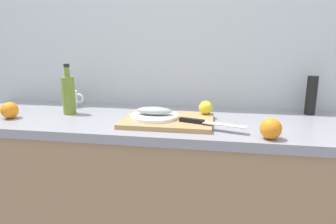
# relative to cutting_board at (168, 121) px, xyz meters

# --- Properties ---
(back_wall) EXTENTS (3.20, 0.05, 2.50)m
(back_wall) POSITION_rel_cutting_board_xyz_m (-0.09, 0.40, 0.34)
(back_wall) COLOR silver
(back_wall) RESTS_ON ground_plane
(kitchen_counter) EXTENTS (2.00, 0.60, 0.90)m
(kitchen_counter) POSITION_rel_cutting_board_xyz_m (-0.09, 0.08, -0.46)
(kitchen_counter) COLOR #9E7A56
(kitchen_counter) RESTS_ON ground_plane
(cutting_board) EXTENTS (0.40, 0.30, 0.02)m
(cutting_board) POSITION_rel_cutting_board_xyz_m (0.00, 0.00, 0.00)
(cutting_board) COLOR tan
(cutting_board) RESTS_ON kitchen_counter
(white_plate) EXTENTS (0.22, 0.22, 0.01)m
(white_plate) POSITION_rel_cutting_board_xyz_m (-0.06, 0.00, 0.02)
(white_plate) COLOR white
(white_plate) RESTS_ON cutting_board
(fish_fillet) EXTENTS (0.17, 0.07, 0.04)m
(fish_fillet) POSITION_rel_cutting_board_xyz_m (-0.06, 0.00, 0.04)
(fish_fillet) COLOR #999E99
(fish_fillet) RESTS_ON white_plate
(chef_knife) EXTENTS (0.29, 0.11, 0.02)m
(chef_knife) POSITION_rel_cutting_board_xyz_m (0.16, -0.07, 0.02)
(chef_knife) COLOR silver
(chef_knife) RESTS_ON cutting_board
(lemon_0) EXTENTS (0.06, 0.06, 0.06)m
(lemon_0) POSITION_rel_cutting_board_xyz_m (0.16, 0.11, 0.04)
(lemon_0) COLOR yellow
(lemon_0) RESTS_ON cutting_board
(olive_oil_bottle) EXTENTS (0.06, 0.06, 0.25)m
(olive_oil_bottle) POSITION_rel_cutting_board_xyz_m (-0.53, 0.08, 0.09)
(olive_oil_bottle) COLOR olive
(olive_oil_bottle) RESTS_ON kitchen_counter
(coffee_mug_0) EXTENTS (0.12, 0.08, 0.09)m
(coffee_mug_0) POSITION_rel_cutting_board_xyz_m (-0.60, 0.24, 0.04)
(coffee_mug_0) COLOR white
(coffee_mug_0) RESTS_ON kitchen_counter
(orange_0) EXTENTS (0.08, 0.08, 0.08)m
(orange_0) POSITION_rel_cutting_board_xyz_m (0.42, -0.16, 0.03)
(orange_0) COLOR orange
(orange_0) RESTS_ON kitchen_counter
(orange_1) EXTENTS (0.08, 0.08, 0.08)m
(orange_1) POSITION_rel_cutting_board_xyz_m (-0.76, -0.05, 0.03)
(orange_1) COLOR orange
(orange_1) RESTS_ON kitchen_counter
(pepper_mill) EXTENTS (0.05, 0.05, 0.19)m
(pepper_mill) POSITION_rel_cutting_board_xyz_m (0.68, 0.28, 0.09)
(pepper_mill) COLOR black
(pepper_mill) RESTS_ON kitchen_counter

